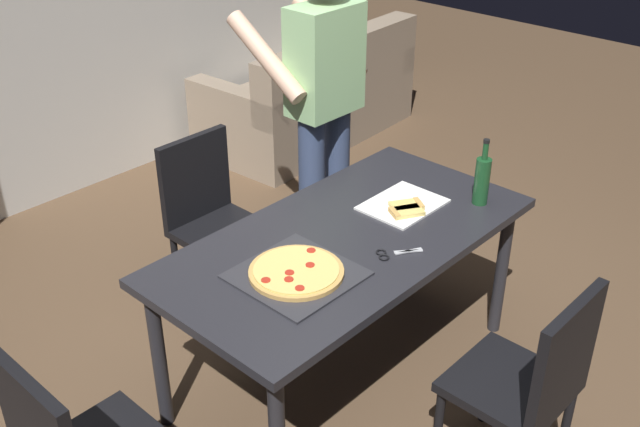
# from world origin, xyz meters

# --- Properties ---
(ground_plane) EXTENTS (12.00, 12.00, 0.00)m
(ground_plane) POSITION_xyz_m (0.00, 0.00, 0.00)
(ground_plane) COLOR brown
(dining_table) EXTENTS (1.69, 0.86, 0.75)m
(dining_table) POSITION_xyz_m (0.00, 0.00, 0.67)
(dining_table) COLOR #232328
(dining_table) RESTS_ON ground_plane
(chair_near_camera) EXTENTS (0.42, 0.42, 0.90)m
(chair_near_camera) POSITION_xyz_m (-0.00, -0.92, 0.51)
(chair_near_camera) COLOR black
(chair_near_camera) RESTS_ON ground_plane
(chair_far_side) EXTENTS (0.42, 0.42, 0.90)m
(chair_far_side) POSITION_xyz_m (0.00, 0.92, 0.51)
(chair_far_side) COLOR black
(chair_far_side) RESTS_ON ground_plane
(couch) EXTENTS (1.75, 0.96, 0.85)m
(couch) POSITION_xyz_m (1.90, 1.99, 0.30)
(couch) COLOR gray
(couch) RESTS_ON ground_plane
(person_serving_pizza) EXTENTS (0.55, 0.54, 1.75)m
(person_serving_pizza) POSITION_xyz_m (0.61, 0.70, 1.00)
(person_serving_pizza) COLOR #38476B
(person_serving_pizza) RESTS_ON ground_plane
(pepperoni_pizza_on_tray) EXTENTS (0.43, 0.43, 0.04)m
(pepperoni_pizza_on_tray) POSITION_xyz_m (-0.36, -0.06, 0.77)
(pepperoni_pizza_on_tray) COLOR #2D2D33
(pepperoni_pizza_on_tray) RESTS_ON dining_table
(pizza_slices_on_towel) EXTENTS (0.36, 0.28, 0.03)m
(pizza_slices_on_towel) POSITION_xyz_m (0.36, -0.03, 0.76)
(pizza_slices_on_towel) COLOR white
(pizza_slices_on_towel) RESTS_ON dining_table
(wine_bottle) EXTENTS (0.07, 0.07, 0.32)m
(wine_bottle) POSITION_xyz_m (0.63, -0.26, 0.87)
(wine_bottle) COLOR #194723
(wine_bottle) RESTS_ON dining_table
(kitchen_scissors) EXTENTS (0.19, 0.15, 0.01)m
(kitchen_scissors) POSITION_xyz_m (0.01, -0.24, 0.76)
(kitchen_scissors) COLOR silver
(kitchen_scissors) RESTS_ON dining_table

